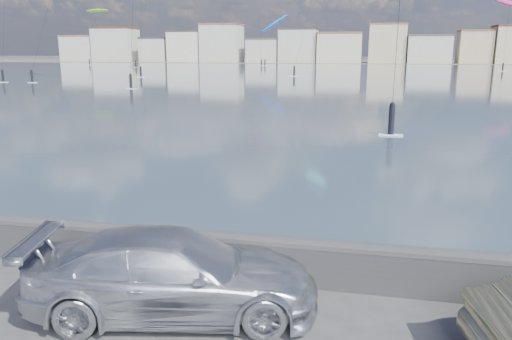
# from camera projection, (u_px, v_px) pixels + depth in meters

# --- Properties ---
(bay_water) EXTENTS (500.00, 177.00, 0.00)m
(bay_water) POSITION_uv_depth(u_px,v_px,m) (346.00, 76.00, 95.72)
(bay_water) COLOR #2F4B57
(bay_water) RESTS_ON ground
(far_shore_strip) EXTENTS (500.00, 60.00, 0.00)m
(far_shore_strip) POSITION_uv_depth(u_px,v_px,m) (356.00, 62.00, 198.83)
(far_shore_strip) COLOR #4C473D
(far_shore_strip) RESTS_ON ground
(seawall) EXTENTS (400.00, 0.36, 1.08)m
(seawall) POSITION_uv_depth(u_px,v_px,m) (200.00, 251.00, 11.19)
(seawall) COLOR #28282B
(seawall) RESTS_ON ground
(far_buildings) EXTENTS (240.79, 13.26, 14.60)m
(far_buildings) POSITION_uv_depth(u_px,v_px,m) (360.00, 46.00, 183.84)
(far_buildings) COLOR beige
(far_buildings) RESTS_ON ground
(car_silver) EXTENTS (5.89, 3.33, 1.61)m
(car_silver) POSITION_uv_depth(u_px,v_px,m) (173.00, 273.00, 9.57)
(car_silver) COLOR silver
(car_silver) RESTS_ON ground
(kitesurfer_3) EXTENTS (7.49, 16.33, 18.04)m
(kitesurfer_3) POSITION_uv_depth(u_px,v_px,m) (510.00, 4.00, 122.41)
(kitesurfer_3) COLOR #E5338C
(kitesurfer_3) RESTS_ON ground
(kitesurfer_4) EXTENTS (9.03, 10.62, 18.14)m
(kitesurfer_4) POSITION_uv_depth(u_px,v_px,m) (97.00, 11.00, 164.97)
(kitesurfer_4) COLOR #8CD826
(kitesurfer_4) RESTS_ON ground
(kitesurfer_13) EXTENTS (9.48, 10.92, 16.32)m
(kitesurfer_13) POSITION_uv_depth(u_px,v_px,m) (274.00, 24.00, 156.21)
(kitesurfer_13) COLOR blue
(kitesurfer_13) RESTS_ON ground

